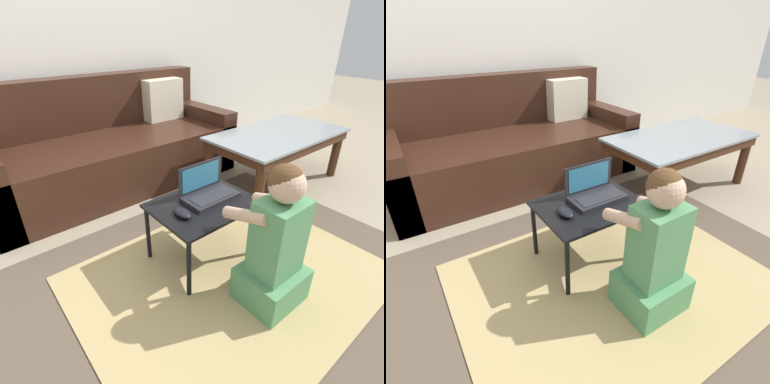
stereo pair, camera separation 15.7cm
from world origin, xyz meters
TOP-DOWN VIEW (x-y plane):
  - ground_plane at (0.00, 0.00)m, footprint 16.00×16.00m
  - wall_back at (0.00, 1.77)m, footprint 9.00×0.06m
  - area_rug at (0.08, -0.14)m, footprint 2.14×1.67m
  - couch at (0.16, 1.32)m, footprint 1.97×0.84m
  - coffee_table at (1.19, 0.44)m, footprint 1.14×0.63m
  - laptop_desk at (0.08, 0.08)m, footprint 0.54×0.41m
  - laptop at (0.14, 0.12)m, footprint 0.30×0.17m
  - computer_mouse at (-0.08, 0.06)m, footprint 0.06×0.11m
  - person_seated at (0.13, -0.35)m, footprint 0.29×0.36m

SIDE VIEW (x-z plane):
  - ground_plane at x=0.00m, z-range 0.00..0.00m
  - area_rug at x=0.08m, z-range 0.00..0.01m
  - couch at x=0.16m, z-range -0.13..0.71m
  - person_seated at x=0.13m, z-range -0.04..0.67m
  - laptop_desk at x=0.08m, z-range 0.14..0.50m
  - coffee_table at x=1.19m, z-range 0.15..0.59m
  - computer_mouse at x=-0.08m, z-range 0.36..0.39m
  - laptop at x=0.14m, z-range 0.30..0.48m
  - wall_back at x=0.00m, z-range 0.00..2.50m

